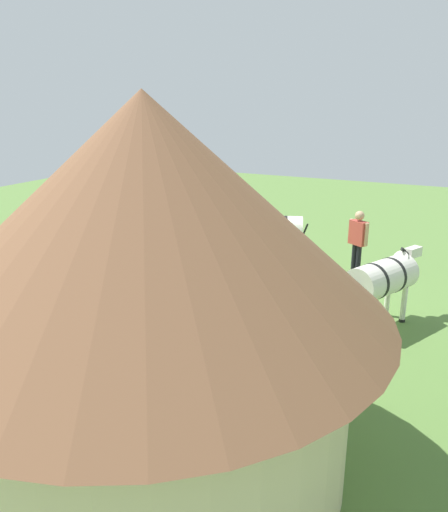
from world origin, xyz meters
name	(u,v)px	position (x,y,z in m)	size (l,w,h in m)	color
ground_plane	(264,291)	(0.00, 0.00, 0.00)	(36.00, 36.00, 0.00)	#597F3B
thatched_hut	(150,284)	(-1.09, 6.21, 2.46)	(5.37, 5.37, 4.53)	beige
shade_umbrella	(136,175)	(2.04, 2.10, 2.94)	(4.16, 4.16, 3.48)	#4A342D
patio_dining_table	(142,279)	(2.04, 2.10, 0.66)	(1.48, 1.08, 0.74)	silver
patio_chair_near_lawn	(152,307)	(1.17, 2.99, 0.52)	(0.61, 0.61, 0.90)	silver
patio_chair_near_hut	(141,268)	(2.78, 1.10, 0.52)	(0.60, 0.60, 0.90)	white
guest_beside_umbrella	(131,242)	(3.32, 0.72, 0.99)	(0.46, 0.46, 1.65)	black
guest_behind_table	(75,252)	(4.06, 1.91, 0.95)	(0.31, 0.55, 1.58)	black
standing_watcher	(358,238)	(-1.71, -2.04, 1.05)	(0.54, 0.43, 1.74)	black
striped_lounge_chair	(291,287)	(-0.68, 0.06, 0.25)	(0.95, 0.77, 0.58)	#CC5843
zebra_nearest_camera	(272,229)	(0.58, -1.96, 1.02)	(2.07, 1.20, 1.56)	silver
zebra_by_umbrella	(383,278)	(-2.81, 0.71, 1.02)	(1.28, 2.05, 1.56)	silver
brick_patio_kerb	(207,233)	(3.76, -4.13, 0.04)	(2.80, 0.36, 0.08)	#966145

